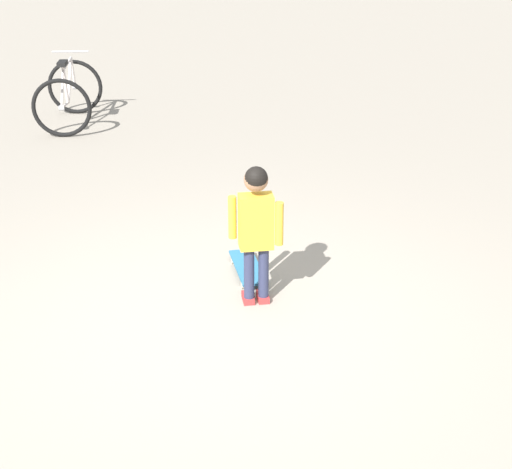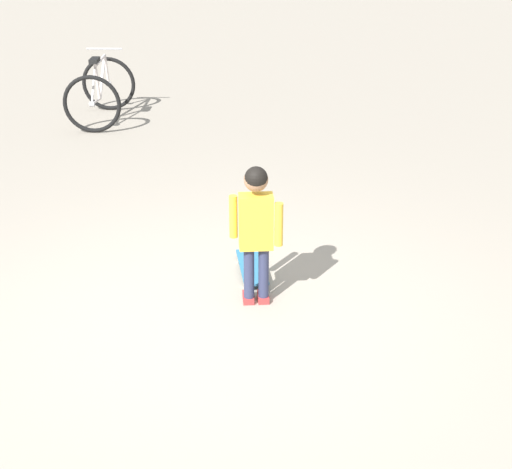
# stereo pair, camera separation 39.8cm
# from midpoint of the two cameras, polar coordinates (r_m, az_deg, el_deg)

# --- Properties ---
(ground_plane) EXTENTS (50.00, 50.00, 0.00)m
(ground_plane) POSITION_cam_midpoint_polar(r_m,az_deg,el_deg) (5.40, -4.87, -7.11)
(ground_plane) COLOR #9E9384
(child_person) EXTENTS (0.40, 0.27, 1.06)m
(child_person) POSITION_cam_midpoint_polar(r_m,az_deg,el_deg) (5.43, -2.10, 0.99)
(child_person) COLOR #2D3351
(child_person) RESTS_ON ground
(skateboard) EXTENTS (0.54, 0.59, 0.07)m
(skateboard) POSITION_cam_midpoint_polar(r_m,az_deg,el_deg) (6.09, -2.50, -2.48)
(skateboard) COLOR teal
(skateboard) RESTS_ON ground
(bicycle_mid) EXTENTS (1.16, 1.28, 0.85)m
(bicycle_mid) POSITION_cam_midpoint_polar(r_m,az_deg,el_deg) (10.12, -14.75, 9.89)
(bicycle_mid) COLOR black
(bicycle_mid) RESTS_ON ground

